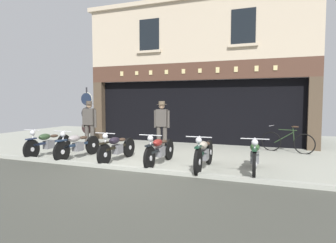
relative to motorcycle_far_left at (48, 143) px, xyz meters
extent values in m
cube|color=#9C9E90|center=(3.58, 4.07, -0.45)|extent=(21.45, 10.00, 0.08)
cube|color=#A3A599|center=(3.58, -0.85, -0.40)|extent=(21.45, 0.16, 0.18)
cube|color=black|center=(3.58, 6.37, 0.89)|extent=(8.70, 4.00, 2.60)
cube|color=#4C3D2D|center=(-0.93, 4.25, 0.89)|extent=(0.44, 0.36, 2.60)
cube|color=#4C3D2D|center=(8.09, 4.25, 0.89)|extent=(0.44, 0.36, 2.60)
cube|color=black|center=(3.58, 4.62, 1.02)|extent=(8.32, 0.03, 2.18)
cube|color=#4D3125|center=(3.58, 4.19, 2.54)|extent=(9.45, 0.24, 0.70)
cube|color=#DBC684|center=(0.38, 4.06, 2.54)|extent=(0.14, 0.03, 0.20)
cube|color=#DBC684|center=(1.12, 4.06, 2.54)|extent=(0.14, 0.03, 0.16)
cube|color=#DBC684|center=(1.78, 4.06, 2.54)|extent=(0.14, 0.03, 0.19)
cube|color=#DBC684|center=(2.50, 4.06, 2.54)|extent=(0.14, 0.03, 0.17)
cube|color=#DBC684|center=(3.24, 4.06, 2.54)|extent=(0.14, 0.03, 0.18)
cube|color=#DBC684|center=(3.93, 4.06, 2.54)|extent=(0.14, 0.03, 0.17)
cube|color=#DBC684|center=(4.63, 4.06, 2.54)|extent=(0.14, 0.03, 0.21)
cube|color=#DBC684|center=(5.33, 4.06, 2.54)|extent=(0.14, 0.03, 0.20)
cube|color=#DBC684|center=(6.09, 4.06, 2.54)|extent=(0.14, 0.03, 0.21)
cube|color=#DBC684|center=(6.74, 4.06, 2.54)|extent=(0.14, 0.03, 0.17)
cube|color=#C4B296|center=(3.58, 4.27, 4.12)|extent=(9.45, 0.40, 2.45)
cube|color=black|center=(1.72, 4.06, 4.12)|extent=(0.90, 0.02, 1.30)
cube|color=#C4B296|center=(1.72, 4.02, 3.42)|extent=(1.10, 0.12, 0.10)
cube|color=black|center=(5.58, 4.06, 4.12)|extent=(0.90, 0.02, 1.30)
cube|color=#C4B296|center=(5.58, 4.02, 3.42)|extent=(1.10, 0.12, 0.10)
cylinder|color=black|center=(0.01, -0.68, -0.11)|extent=(0.08, 0.60, 0.60)
cylinder|color=silver|center=(0.01, -0.68, -0.11)|extent=(0.10, 0.13, 0.13)
cylinder|color=black|center=(-0.01, 0.74, -0.11)|extent=(0.09, 0.60, 0.60)
cylinder|color=silver|center=(-0.01, 0.74, -0.11)|extent=(0.11, 0.13, 0.13)
cube|color=#222B45|center=(0.00, 0.03, 0.01)|extent=(0.09, 1.31, 0.07)
cube|color=slate|center=(0.00, 0.03, -0.06)|extent=(0.20, 0.32, 0.26)
ellipsoid|color=#2F462B|center=(0.00, -0.14, 0.21)|extent=(0.23, 0.46, 0.20)
ellipsoid|color=#38281E|center=(0.00, 0.28, 0.19)|extent=(0.20, 0.30, 0.10)
cube|color=#222B45|center=(0.01, -0.68, 0.21)|extent=(0.10, 0.36, 0.04)
sphere|color=silver|center=(0.01, -0.62, 0.39)|extent=(0.15, 0.15, 0.15)
cylinder|color=silver|center=(0.01, -0.62, 0.47)|extent=(0.62, 0.03, 0.02)
cylinder|color=silver|center=(0.01, -0.64, 0.18)|extent=(0.04, 0.26, 0.61)
cylinder|color=black|center=(1.17, -0.71, -0.10)|extent=(0.09, 0.61, 0.61)
cylinder|color=silver|center=(1.17, -0.71, -0.10)|extent=(0.11, 0.14, 0.13)
cylinder|color=black|center=(1.23, 0.68, -0.10)|extent=(0.10, 0.61, 0.61)
cylinder|color=silver|center=(1.23, 0.68, -0.10)|extent=(0.12, 0.14, 0.13)
cube|color=#1F2F47|center=(1.20, -0.01, 0.02)|extent=(0.12, 1.28, 0.07)
cube|color=slate|center=(1.20, -0.01, -0.05)|extent=(0.21, 0.33, 0.26)
ellipsoid|color=gray|center=(1.19, -0.18, 0.22)|extent=(0.24, 0.47, 0.20)
ellipsoid|color=#38281E|center=(1.21, 0.24, 0.20)|extent=(0.21, 0.31, 0.10)
cube|color=#1F2F47|center=(1.17, -0.71, 0.22)|extent=(0.11, 0.36, 0.04)
sphere|color=silver|center=(1.17, -0.65, 0.40)|extent=(0.15, 0.15, 0.15)
cylinder|color=silver|center=(1.17, -0.65, 0.48)|extent=(0.62, 0.05, 0.02)
cylinder|color=silver|center=(1.17, -0.67, 0.19)|extent=(0.04, 0.23, 0.62)
cylinder|color=black|center=(2.55, -0.63, -0.11)|extent=(0.08, 0.60, 0.60)
cylinder|color=silver|center=(2.55, -0.63, -0.11)|extent=(0.10, 0.13, 0.13)
cylinder|color=black|center=(2.56, 0.72, -0.11)|extent=(0.09, 0.60, 0.60)
cylinder|color=silver|center=(2.56, 0.72, -0.11)|extent=(0.11, 0.13, 0.13)
cube|color=black|center=(2.55, 0.05, 0.01)|extent=(0.08, 1.24, 0.07)
cube|color=slate|center=(2.55, 0.05, -0.06)|extent=(0.20, 0.32, 0.26)
ellipsoid|color=black|center=(2.55, -0.12, 0.21)|extent=(0.23, 0.46, 0.20)
ellipsoid|color=#38281E|center=(2.56, 0.29, 0.19)|extent=(0.20, 0.30, 0.10)
cube|color=black|center=(2.55, -0.63, 0.21)|extent=(0.10, 0.36, 0.04)
sphere|color=silver|center=(2.55, -0.57, 0.39)|extent=(0.15, 0.15, 0.15)
cylinder|color=silver|center=(2.55, -0.57, 0.47)|extent=(0.62, 0.03, 0.02)
cylinder|color=silver|center=(2.55, -0.59, 0.18)|extent=(0.04, 0.26, 0.61)
cylinder|color=black|center=(3.91, -0.65, -0.10)|extent=(0.08, 0.62, 0.62)
cylinder|color=silver|center=(3.91, -0.65, -0.10)|extent=(0.10, 0.14, 0.14)
cylinder|color=black|center=(3.89, 0.78, -0.10)|extent=(0.09, 0.62, 0.62)
cylinder|color=silver|center=(3.89, 0.78, -0.10)|extent=(0.11, 0.14, 0.14)
cube|color=black|center=(3.90, 0.07, 0.02)|extent=(0.09, 1.31, 0.07)
cube|color=slate|center=(3.90, 0.07, -0.05)|extent=(0.21, 0.32, 0.26)
ellipsoid|color=maroon|center=(3.90, -0.11, 0.22)|extent=(0.23, 0.46, 0.20)
ellipsoid|color=#38281E|center=(3.89, 0.32, 0.20)|extent=(0.20, 0.30, 0.10)
cube|color=black|center=(3.91, -0.65, 0.23)|extent=(0.11, 0.36, 0.04)
sphere|color=silver|center=(3.91, -0.59, 0.40)|extent=(0.15, 0.15, 0.15)
cylinder|color=silver|center=(3.91, -0.59, 0.48)|extent=(0.62, 0.03, 0.02)
cylinder|color=silver|center=(3.91, -0.61, 0.19)|extent=(0.04, 0.29, 0.60)
cylinder|color=black|center=(5.21, -0.76, -0.08)|extent=(0.10, 0.67, 0.67)
cylinder|color=silver|center=(5.21, -0.76, -0.08)|extent=(0.11, 0.15, 0.15)
cylinder|color=black|center=(5.15, 0.62, -0.08)|extent=(0.11, 0.67, 0.67)
cylinder|color=silver|center=(5.15, 0.62, -0.08)|extent=(0.12, 0.15, 0.15)
cube|color=#143526|center=(5.18, -0.07, 0.04)|extent=(0.13, 1.27, 0.07)
cube|color=slate|center=(5.18, -0.07, -0.03)|extent=(0.21, 0.33, 0.26)
ellipsoid|color=#A89D8B|center=(5.19, -0.23, 0.24)|extent=(0.24, 0.47, 0.20)
ellipsoid|color=#38281E|center=(5.17, 0.18, 0.22)|extent=(0.21, 0.31, 0.10)
cube|color=#143526|center=(5.21, -0.76, 0.28)|extent=(0.12, 0.36, 0.04)
sphere|color=silver|center=(5.21, -0.70, 0.42)|extent=(0.15, 0.15, 0.15)
cylinder|color=silver|center=(5.21, -0.70, 0.50)|extent=(0.62, 0.05, 0.02)
cylinder|color=silver|center=(5.21, -0.72, 0.21)|extent=(0.05, 0.23, 0.62)
cylinder|color=black|center=(6.47, -0.60, -0.08)|extent=(0.12, 0.67, 0.66)
cylinder|color=silver|center=(6.47, -0.60, -0.08)|extent=(0.11, 0.15, 0.15)
cylinder|color=black|center=(6.37, 0.73, -0.08)|extent=(0.13, 0.67, 0.66)
cylinder|color=silver|center=(6.37, 0.73, -0.08)|extent=(0.12, 0.15, 0.15)
cube|color=#1B3E28|center=(6.42, 0.06, 0.04)|extent=(0.16, 1.23, 0.07)
cube|color=slate|center=(6.42, 0.06, -0.03)|extent=(0.22, 0.33, 0.26)
ellipsoid|color=#2D5027|center=(6.43, -0.10, 0.24)|extent=(0.25, 0.47, 0.20)
ellipsoid|color=#38281E|center=(6.40, 0.30, 0.22)|extent=(0.22, 0.31, 0.10)
cube|color=#1B3E28|center=(6.47, -0.60, 0.27)|extent=(0.13, 0.37, 0.04)
sphere|color=silver|center=(6.46, -0.54, 0.42)|extent=(0.15, 0.15, 0.15)
cylinder|color=silver|center=(6.46, -0.54, 0.50)|extent=(0.62, 0.07, 0.02)
cylinder|color=silver|center=(6.46, -0.56, 0.21)|extent=(0.05, 0.23, 0.62)
cylinder|color=#47423D|center=(0.59, 1.55, 0.04)|extent=(0.15, 0.15, 0.91)
cylinder|color=#47423D|center=(0.37, 1.52, 0.04)|extent=(0.15, 0.15, 0.91)
cube|color=#47423D|center=(0.48, 1.54, 0.77)|extent=(0.40, 0.26, 0.60)
cube|color=white|center=(0.47, 1.65, 0.85)|extent=(0.14, 0.04, 0.33)
cube|color=black|center=(0.47, 1.66, 0.83)|extent=(0.05, 0.02, 0.31)
cylinder|color=#47423D|center=(0.72, 1.56, 0.71)|extent=(0.09, 0.09, 0.65)
cylinder|color=#47423D|center=(0.25, 1.51, 0.71)|extent=(0.09, 0.09, 0.65)
sphere|color=tan|center=(0.48, 1.54, 1.18)|extent=(0.20, 0.20, 0.20)
cylinder|color=#4C4238|center=(0.48, 1.54, 1.24)|extent=(0.34, 0.34, 0.01)
cylinder|color=#4C4238|center=(0.48, 1.54, 1.29)|extent=(0.21, 0.21, 0.11)
cylinder|color=#47423D|center=(3.23, 2.08, 0.03)|extent=(0.15, 0.15, 0.89)
cylinder|color=#47423D|center=(3.01, 2.05, 0.03)|extent=(0.15, 0.15, 0.89)
cube|color=#47423D|center=(3.12, 2.06, 0.76)|extent=(0.40, 0.27, 0.60)
cube|color=white|center=(3.10, 2.18, 0.83)|extent=(0.14, 0.04, 0.34)
cube|color=maroon|center=(3.10, 2.19, 0.82)|extent=(0.05, 0.02, 0.31)
cylinder|color=#47423D|center=(3.35, 2.09, 0.72)|extent=(0.09, 0.09, 0.60)
cylinder|color=#47423D|center=(2.89, 2.03, 0.72)|extent=(0.09, 0.09, 0.60)
sphere|color=tan|center=(3.12, 2.06, 1.17)|extent=(0.20, 0.20, 0.20)
cylinder|color=brown|center=(3.12, 2.06, 1.23)|extent=(0.35, 0.35, 0.01)
cylinder|color=brown|center=(3.12, 2.06, 1.28)|extent=(0.21, 0.21, 0.11)
cylinder|color=#232328|center=(-0.21, 2.33, 0.73)|extent=(0.06, 0.06, 2.29)
cylinder|color=#192338|center=(-0.21, 2.31, 1.42)|extent=(0.49, 0.03, 0.49)
torus|color=beige|center=(-0.21, 2.32, 1.42)|extent=(0.51, 0.04, 0.51)
cylinder|color=black|center=(-0.21, 2.31, 0.85)|extent=(0.49, 0.03, 0.49)
torus|color=beige|center=(-0.21, 2.32, 0.85)|extent=(0.51, 0.04, 0.51)
cylinder|color=black|center=(-0.21, 2.31, 0.28)|extent=(0.49, 0.03, 0.49)
torus|color=beige|center=(-0.21, 2.32, 0.28)|extent=(0.51, 0.04, 0.51)
cube|color=beige|center=(5.56, 4.47, 1.51)|extent=(0.72, 0.02, 1.00)
cube|color=#511E19|center=(5.56, 4.46, 1.91)|extent=(0.72, 0.01, 0.20)
cube|color=silver|center=(6.80, 4.47, 1.38)|extent=(0.71, 0.02, 1.07)
cube|color=#511E19|center=(6.80, 4.46, 1.81)|extent=(0.71, 0.01, 0.20)
torus|color=black|center=(6.67, 3.59, -0.08)|extent=(0.67, 0.22, 0.69)
torus|color=black|center=(7.72, 3.29, -0.08)|extent=(0.67, 0.22, 0.69)
cylinder|color=#23381E|center=(7.09, 3.47, 0.10)|extent=(0.64, 0.21, 0.45)
cylinder|color=#23381E|center=(7.20, 3.44, 0.36)|extent=(0.59, 0.19, 0.03)
cylinder|color=#23381E|center=(7.39, 3.38, 0.22)|extent=(0.10, 0.05, 0.52)
ellipsoid|color=#332319|center=(7.43, 3.37, 0.48)|extent=(0.26, 0.18, 0.06)
cylinder|color=silver|center=(6.67, 3.59, 0.48)|extent=(0.16, 0.49, 0.02)
camera|label=1|loc=(7.02, -7.31, 1.35)|focal=31.33mm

